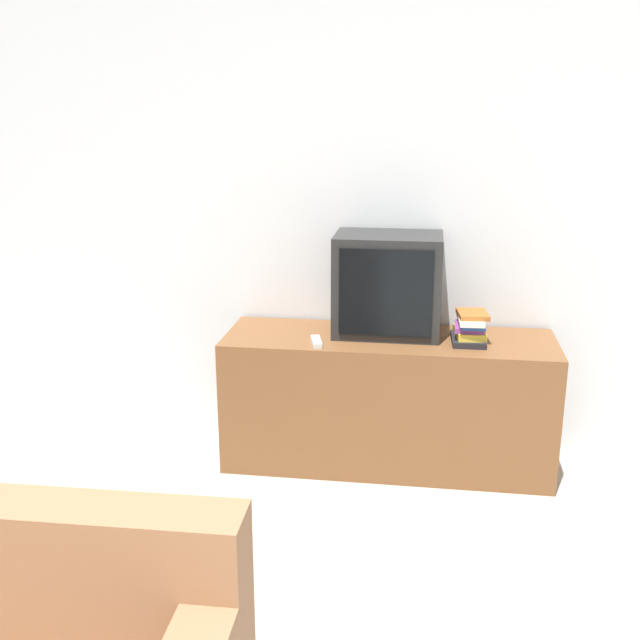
{
  "coord_description": "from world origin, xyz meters",
  "views": [
    {
      "loc": [
        0.54,
        -0.75,
        1.76
      ],
      "look_at": [
        0.08,
        2.39,
        0.83
      ],
      "focal_mm": 42.0,
      "sensor_mm": 36.0,
      "label": 1
    }
  ],
  "objects_px": {
    "tv_stand": "(388,400)",
    "remote_on_stand": "(316,342)",
    "book_stack": "(470,328)",
    "television": "(388,284)"
  },
  "relations": [
    {
      "from": "tv_stand",
      "to": "television",
      "type": "bearing_deg",
      "value": 103.79
    },
    {
      "from": "television",
      "to": "book_stack",
      "type": "bearing_deg",
      "value": -13.51
    },
    {
      "from": "tv_stand",
      "to": "remote_on_stand",
      "type": "height_order",
      "value": "remote_on_stand"
    },
    {
      "from": "tv_stand",
      "to": "television",
      "type": "relative_size",
      "value": 3.12
    },
    {
      "from": "remote_on_stand",
      "to": "tv_stand",
      "type": "bearing_deg",
      "value": 24.89
    },
    {
      "from": "book_stack",
      "to": "remote_on_stand",
      "type": "xyz_separation_m",
      "value": [
        -0.72,
        -0.13,
        -0.06
      ]
    },
    {
      "from": "tv_stand",
      "to": "book_stack",
      "type": "bearing_deg",
      "value": -3.26
    },
    {
      "from": "tv_stand",
      "to": "book_stack",
      "type": "xyz_separation_m",
      "value": [
        0.38,
        -0.02,
        0.4
      ]
    },
    {
      "from": "television",
      "to": "book_stack",
      "type": "xyz_separation_m",
      "value": [
        0.4,
        -0.1,
        -0.18
      ]
    },
    {
      "from": "television",
      "to": "remote_on_stand",
      "type": "relative_size",
      "value": 3.4
    }
  ]
}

